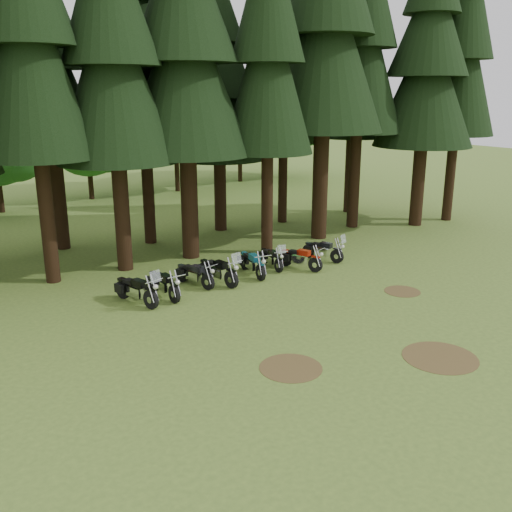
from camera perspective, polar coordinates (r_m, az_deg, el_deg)
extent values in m
plane|color=#496526|center=(19.59, 6.79, -6.52)|extent=(120.00, 120.00, 0.00)
cylinder|color=black|center=(24.06, -20.24, 4.36)|extent=(0.58, 0.58, 5.99)
cone|color=black|center=(23.65, -21.66, 18.08)|extent=(4.32, 4.32, 7.49)
cylinder|color=black|center=(24.93, -13.30, 4.83)|extent=(0.66, 0.66, 5.57)
cone|color=black|center=(24.47, -14.14, 17.15)|extent=(4.95, 4.95, 6.96)
cylinder|color=black|center=(26.31, -6.69, 5.89)|extent=(0.77, 0.77, 5.70)
cone|color=black|center=(25.89, -7.11, 17.85)|extent=(5.81, 5.81, 7.12)
cylinder|color=black|center=(26.88, 1.12, 6.23)|extent=(0.55, 0.55, 5.71)
cone|color=black|center=(26.48, 1.19, 17.97)|extent=(4.15, 4.15, 7.14)
cylinder|color=black|center=(29.81, 6.46, 8.02)|extent=(0.80, 0.80, 6.62)
cone|color=black|center=(29.58, 6.88, 20.26)|extent=(5.98, 5.98, 8.27)
cylinder|color=black|center=(32.64, 9.82, 8.36)|extent=(0.64, 0.64, 6.35)
cone|color=black|center=(32.39, 10.37, 19.08)|extent=(4.79, 4.79, 7.93)
cylinder|color=black|center=(33.96, 15.94, 7.49)|extent=(0.72, 0.72, 5.41)
cone|color=black|center=(33.61, 16.65, 16.25)|extent=(5.44, 5.44, 6.77)
cone|color=black|center=(33.79, 17.12, 21.65)|extent=(4.35, 4.35, 5.71)
cylinder|color=black|center=(35.82, 18.89, 8.17)|extent=(0.57, 0.57, 6.03)
cone|color=black|center=(35.55, 19.78, 17.40)|extent=(4.25, 4.25, 7.54)
cylinder|color=black|center=(29.24, -19.14, 6.01)|extent=(0.65, 0.65, 5.55)
cone|color=black|center=(28.85, -20.16, 16.45)|extent=(4.85, 4.85, 6.94)
cylinder|color=black|center=(29.23, -10.74, 6.58)|extent=(0.58, 0.58, 5.52)
cone|color=black|center=(28.83, -11.32, 16.99)|extent=(4.35, 4.35, 6.90)
cone|color=black|center=(29.07, -11.70, 23.42)|extent=(3.48, 3.48, 5.83)
cylinder|color=black|center=(31.59, -3.61, 6.79)|extent=(0.66, 0.66, 4.70)
cone|color=black|center=(31.16, -3.76, 14.98)|extent=(4.94, 4.94, 5.87)
cone|color=black|center=(31.22, -3.86, 20.07)|extent=(3.95, 3.95, 4.96)
cone|color=black|center=(31.44, -3.94, 24.08)|extent=(2.77, 2.77, 3.91)
cylinder|color=black|center=(33.46, 2.70, 8.10)|extent=(0.53, 0.53, 5.56)
cone|color=black|center=(33.12, 2.82, 17.26)|extent=(3.94, 3.94, 6.95)
cone|color=black|center=(33.34, 2.91, 22.91)|extent=(3.15, 3.15, 5.87)
cylinder|color=black|center=(36.84, 9.38, 8.73)|extent=(0.61, 0.61, 5.65)
cone|color=black|center=(36.54, 9.79, 17.16)|extent=(4.59, 4.59, 7.06)
cone|color=black|center=(36.75, 10.06, 22.36)|extent=(3.67, 3.67, 5.96)
cylinder|color=black|center=(39.84, -24.24, 5.81)|extent=(0.36, 0.36, 2.55)
sphere|color=#226523|center=(39.03, -23.04, 9.94)|extent=(4.25, 4.25, 4.25)
cylinder|color=black|center=(42.56, -16.21, 7.14)|extent=(0.36, 0.36, 2.47)
sphere|color=#226523|center=(42.19, -16.57, 11.55)|extent=(5.76, 5.76, 5.76)
sphere|color=#226523|center=(41.95, -14.91, 10.86)|extent=(4.12, 4.12, 4.12)
cylinder|color=black|center=(44.54, -7.92, 8.69)|extent=(0.36, 0.36, 3.52)
sphere|color=#226523|center=(44.17, -8.16, 14.73)|extent=(8.21, 8.21, 8.21)
sphere|color=#226523|center=(44.04, -5.87, 13.74)|extent=(5.87, 5.87, 5.87)
cylinder|color=black|center=(48.96, -1.61, 9.18)|extent=(0.36, 0.36, 2.94)
sphere|color=#226523|center=(48.62, -1.64, 13.76)|extent=(6.86, 6.86, 6.86)
sphere|color=#226523|center=(48.67, 0.07, 12.96)|extent=(4.90, 4.90, 4.90)
cylinder|color=black|center=(51.43, 2.77, 9.83)|extent=(0.36, 0.36, 3.52)
sphere|color=#226523|center=(51.12, 2.85, 15.06)|extent=(8.20, 8.20, 8.20)
sphere|color=#226523|center=(51.29, 4.78, 14.11)|extent=(5.86, 5.86, 5.86)
cylinder|color=#4C3D1E|center=(16.44, 3.50, -11.10)|extent=(1.80, 1.80, 0.01)
cylinder|color=#4C3D1E|center=(22.95, 14.42, -3.44)|extent=(1.40, 1.40, 0.01)
cylinder|color=#4C3D1E|center=(17.83, 17.92, -9.62)|extent=(2.20, 2.20, 0.01)
cylinder|color=black|center=(20.75, -10.46, -4.31)|extent=(0.32, 0.71, 0.70)
cylinder|color=black|center=(21.98, -13.18, -3.29)|extent=(0.32, 0.71, 0.70)
cube|color=silver|center=(21.37, -11.96, -3.51)|extent=(0.47, 0.79, 0.36)
cube|color=black|center=(21.06, -11.62, -2.69)|extent=(0.45, 0.64, 0.25)
cube|color=black|center=(21.44, -12.41, -2.51)|extent=(0.45, 0.64, 0.13)
cube|color=silver|center=(20.21, -10.03, -2.03)|extent=(0.46, 0.24, 0.42)
cylinder|color=black|center=(21.20, -8.17, -3.78)|extent=(0.17, 0.68, 0.68)
cylinder|color=black|center=(22.53, -10.14, -2.64)|extent=(0.17, 0.68, 0.68)
cube|color=silver|center=(21.87, -9.26, -2.93)|extent=(0.31, 0.73, 0.35)
cube|color=black|center=(21.56, -9.01, -2.17)|extent=(0.33, 0.58, 0.25)
cube|color=black|center=(21.97, -9.59, -1.95)|extent=(0.33, 0.58, 0.12)
cylinder|color=black|center=(22.41, -4.84, -2.61)|extent=(0.29, 0.65, 0.63)
cylinder|color=black|center=(23.45, -7.39, -1.82)|extent=(0.29, 0.65, 0.63)
cube|color=silver|center=(22.93, -6.23, -1.97)|extent=(0.43, 0.72, 0.33)
cube|color=black|center=(22.67, -5.88, -1.26)|extent=(0.41, 0.58, 0.23)
cube|color=black|center=(22.99, -6.63, -1.13)|extent=(0.41, 0.58, 0.12)
cylinder|color=black|center=(22.52, -2.49, -2.37)|extent=(0.25, 0.72, 0.70)
cylinder|color=black|center=(23.73, -5.12, -1.44)|extent=(0.25, 0.72, 0.70)
cube|color=silver|center=(23.13, -3.93, -1.64)|extent=(0.41, 0.78, 0.36)
cube|color=black|center=(22.83, -3.55, -0.86)|extent=(0.41, 0.63, 0.26)
cube|color=black|center=(23.21, -4.33, -0.70)|extent=(0.41, 0.63, 0.13)
cube|color=silver|center=(22.01, -1.97, -0.23)|extent=(0.46, 0.20, 0.42)
cylinder|color=black|center=(23.40, 0.47, -1.65)|extent=(0.26, 0.70, 0.69)
cylinder|color=black|center=(24.80, -1.14, -0.61)|extent=(0.26, 0.70, 0.69)
cube|color=silver|center=(24.11, -0.41, -0.87)|extent=(0.41, 0.77, 0.35)
cube|color=#13526E|center=(23.80, -0.17, -0.16)|extent=(0.40, 0.62, 0.25)
cube|color=black|center=(24.23, -0.65, 0.03)|extent=(0.40, 0.62, 0.12)
cylinder|color=black|center=(24.46, 2.29, -0.97)|extent=(0.23, 0.61, 0.60)
cylinder|color=black|center=(25.66, 0.84, -0.12)|extent=(0.23, 0.61, 0.60)
cube|color=silver|center=(25.07, 1.50, -0.33)|extent=(0.36, 0.67, 0.31)
cube|color=black|center=(24.80, 1.72, 0.27)|extent=(0.35, 0.54, 0.22)
cube|color=black|center=(25.17, 1.29, 0.43)|extent=(0.35, 0.54, 0.11)
cube|color=silver|center=(24.00, 2.61, 0.70)|extent=(0.39, 0.18, 0.36)
cylinder|color=black|center=(24.61, 5.95, -0.87)|extent=(0.35, 0.66, 0.65)
cylinder|color=black|center=(25.36, 2.97, -0.28)|extent=(0.35, 0.66, 0.65)
cube|color=silver|center=(24.97, 4.35, -0.36)|extent=(0.49, 0.74, 0.33)
cube|color=red|center=(24.76, 4.81, 0.34)|extent=(0.46, 0.61, 0.24)
cube|color=black|center=(25.00, 3.92, 0.42)|extent=(0.46, 0.61, 0.12)
cylinder|color=black|center=(26.00, 8.09, -0.03)|extent=(0.33, 0.64, 0.63)
cylinder|color=black|center=(26.71, 5.30, 0.51)|extent=(0.33, 0.64, 0.63)
cube|color=silver|center=(26.35, 6.59, 0.44)|extent=(0.47, 0.72, 0.33)
cube|color=black|center=(26.15, 7.03, 1.09)|extent=(0.44, 0.59, 0.23)
cube|color=black|center=(26.37, 6.20, 1.17)|extent=(0.44, 0.59, 0.12)
cube|color=silver|center=(25.64, 8.73, 1.70)|extent=(0.42, 0.24, 0.38)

